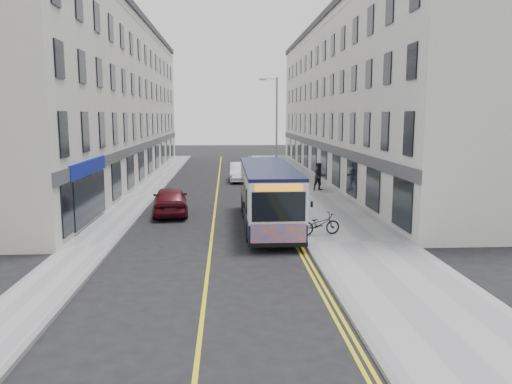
{
  "coord_description": "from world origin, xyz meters",
  "views": [
    {
      "loc": [
        0.69,
        -21.37,
        5.38
      ],
      "look_at": [
        2.14,
        3.1,
        1.6
      ],
      "focal_mm": 35.0,
      "sensor_mm": 36.0,
      "label": 1
    }
  ],
  "objects": [
    {
      "name": "ground",
      "position": [
        0.0,
        0.0,
        0.0
      ],
      "size": [
        140.0,
        140.0,
        0.0
      ],
      "primitive_type": "plane",
      "color": "black",
      "rests_on": "ground"
    },
    {
      "name": "pavement_east",
      "position": [
        6.25,
        12.0,
        0.06
      ],
      "size": [
        4.5,
        64.0,
        0.12
      ],
      "primitive_type": "cube",
      "color": "gray",
      "rests_on": "ground"
    },
    {
      "name": "streetlamp",
      "position": [
        4.17,
        14.0,
        4.38
      ],
      "size": [
        1.32,
        0.18,
        8.0
      ],
      "color": "#96999E",
      "rests_on": "ground"
    },
    {
      "name": "road_dbl_yellow_outer",
      "position": [
        3.75,
        12.0,
        0.0
      ],
      "size": [
        0.1,
        64.0,
        0.01
      ],
      "primitive_type": "cube",
      "color": "gold",
      "rests_on": "ground"
    },
    {
      "name": "kerb_east",
      "position": [
        4.0,
        12.0,
        0.07
      ],
      "size": [
        0.18,
        64.0,
        0.13
      ],
      "primitive_type": "cube",
      "color": "slate",
      "rests_on": "ground"
    },
    {
      "name": "car_maroon",
      "position": [
        -2.4,
        5.71,
        0.78
      ],
      "size": [
        2.32,
        4.77,
        1.57
      ],
      "primitive_type": "imported",
      "rotation": [
        0.0,
        0.0,
        3.25
      ],
      "color": "#480C13",
      "rests_on": "ground"
    },
    {
      "name": "terrace_west",
      "position": [
        -9.0,
        21.0,
        6.5
      ],
      "size": [
        6.0,
        46.0,
        13.0
      ],
      "primitive_type": "cube",
      "color": "silver",
      "rests_on": "ground"
    },
    {
      "name": "pavement_west",
      "position": [
        -5.0,
        12.0,
        0.06
      ],
      "size": [
        2.0,
        64.0,
        0.12
      ],
      "primitive_type": "cube",
      "color": "gray",
      "rests_on": "ground"
    },
    {
      "name": "road_centre_line",
      "position": [
        0.0,
        12.0,
        0.0
      ],
      "size": [
        0.12,
        64.0,
        0.01
      ],
      "primitive_type": "cube",
      "color": "gold",
      "rests_on": "ground"
    },
    {
      "name": "pedestrian_far",
      "position": [
        7.24,
        13.23,
        1.1
      ],
      "size": [
        1.1,
        0.95,
        1.95
      ],
      "primitive_type": "imported",
      "rotation": [
        0.0,
        0.0,
        0.25
      ],
      "color": "black",
      "rests_on": "pavement_east"
    },
    {
      "name": "kerb_west",
      "position": [
        -4.0,
        12.0,
        0.07
      ],
      "size": [
        0.18,
        64.0,
        0.13
      ],
      "primitive_type": "cube",
      "color": "slate",
      "rests_on": "ground"
    },
    {
      "name": "pedestrian_near",
      "position": [
        4.47,
        12.23,
        0.91
      ],
      "size": [
        0.67,
        0.56,
        1.57
      ],
      "primitive_type": "imported",
      "rotation": [
        0.0,
        0.0,
        0.36
      ],
      "color": "#8E6440",
      "rests_on": "pavement_east"
    },
    {
      "name": "city_bus",
      "position": [
        2.68,
        2.5,
        1.62
      ],
      "size": [
        2.39,
        10.22,
        2.97
      ],
      "color": "black",
      "rests_on": "ground"
    },
    {
      "name": "bicycle",
      "position": [
        4.79,
        0.03,
        0.61
      ],
      "size": [
        1.95,
        1.01,
        0.98
      ],
      "primitive_type": "imported",
      "rotation": [
        0.0,
        0.0,
        1.77
      ],
      "color": "black",
      "rests_on": "pavement_east"
    },
    {
      "name": "road_dbl_yellow_inner",
      "position": [
        3.55,
        12.0,
        0.0
      ],
      "size": [
        0.1,
        64.0,
        0.01
      ],
      "primitive_type": "cube",
      "color": "gold",
      "rests_on": "ground"
    },
    {
      "name": "car_white",
      "position": [
        1.8,
        19.44,
        0.76
      ],
      "size": [
        1.71,
        4.65,
        1.52
      ],
      "primitive_type": "imported",
      "rotation": [
        0.0,
        0.0,
        -0.02
      ],
      "color": "white",
      "rests_on": "ground"
    },
    {
      "name": "terrace_east",
      "position": [
        11.5,
        21.0,
        6.5
      ],
      "size": [
        6.0,
        46.0,
        13.0
      ],
      "primitive_type": "cube",
      "color": "silver",
      "rests_on": "ground"
    }
  ]
}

